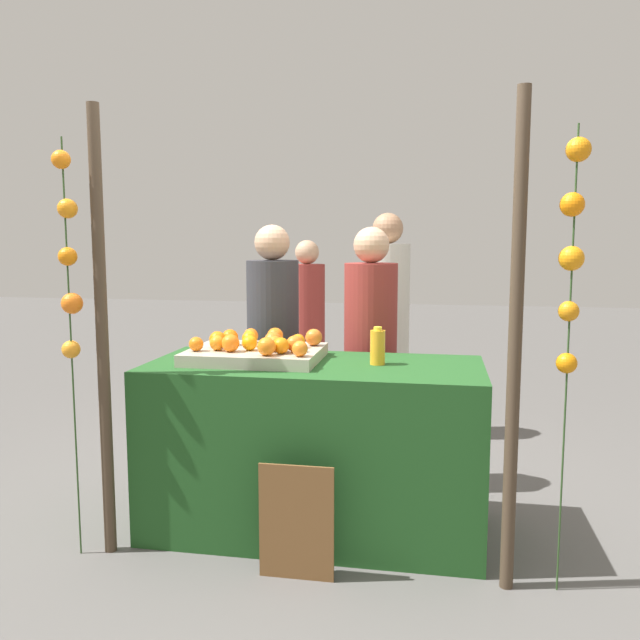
% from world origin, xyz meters
% --- Properties ---
extents(ground_plane, '(24.00, 24.00, 0.00)m').
position_xyz_m(ground_plane, '(0.00, 0.00, 0.00)').
color(ground_plane, '#565451').
extents(stall_counter, '(1.66, 0.75, 0.86)m').
position_xyz_m(stall_counter, '(0.00, 0.00, 0.43)').
color(stall_counter, '#1E4C1E').
rests_on(stall_counter, ground_plane).
extents(orange_tray, '(0.66, 0.53, 0.06)m').
position_xyz_m(orange_tray, '(-0.31, 0.03, 0.89)').
color(orange_tray, '#B2AD99').
rests_on(orange_tray, stall_counter).
extents(orange_0, '(0.09, 0.09, 0.09)m').
position_xyz_m(orange_0, '(-0.25, 0.20, 0.96)').
color(orange_0, orange).
rests_on(orange_0, orange_tray).
extents(orange_1, '(0.08, 0.08, 0.08)m').
position_xyz_m(orange_1, '(-0.48, 0.11, 0.96)').
color(orange_1, orange).
rests_on(orange_1, orange_tray).
extents(orange_2, '(0.08, 0.08, 0.08)m').
position_xyz_m(orange_2, '(-0.04, -0.15, 0.96)').
color(orange_2, orange).
rests_on(orange_2, orange_tray).
extents(orange_3, '(0.08, 0.08, 0.08)m').
position_xyz_m(orange_3, '(-0.36, 0.10, 0.96)').
color(orange_3, orange).
rests_on(orange_3, orange_tray).
extents(orange_4, '(0.09, 0.09, 0.09)m').
position_xyz_m(orange_4, '(-0.20, -0.16, 0.97)').
color(orange_4, orange).
rests_on(orange_4, orange_tray).
extents(orange_5, '(0.09, 0.09, 0.09)m').
position_xyz_m(orange_5, '(-0.22, 0.04, 0.96)').
color(orange_5, orange).
rests_on(orange_5, orange_tray).
extents(orange_6, '(0.09, 0.09, 0.09)m').
position_xyz_m(orange_6, '(-0.51, 0.02, 0.96)').
color(orange_6, orange).
rests_on(orange_6, orange_tray).
extents(orange_7, '(0.08, 0.08, 0.08)m').
position_xyz_m(orange_7, '(-0.33, -0.03, 0.96)').
color(orange_7, orange).
rests_on(orange_7, orange_tray).
extents(orange_8, '(0.07, 0.07, 0.07)m').
position_xyz_m(orange_8, '(-0.10, 0.09, 0.96)').
color(orange_8, orange).
rests_on(orange_8, orange_tray).
extents(orange_9, '(0.09, 0.09, 0.09)m').
position_xyz_m(orange_9, '(-0.04, 0.18, 0.97)').
color(orange_9, orange).
rests_on(orange_9, orange_tray).
extents(orange_10, '(0.09, 0.09, 0.09)m').
position_xyz_m(orange_10, '(-0.41, -0.09, 0.96)').
color(orange_10, orange).
rests_on(orange_10, orange_tray).
extents(orange_11, '(0.07, 0.07, 0.07)m').
position_xyz_m(orange_11, '(-0.58, -0.10, 0.96)').
color(orange_11, orange).
rests_on(orange_11, orange_tray).
extents(orange_12, '(0.08, 0.08, 0.08)m').
position_xyz_m(orange_12, '(-0.09, -0.03, 0.96)').
color(orange_12, orange).
rests_on(orange_12, orange_tray).
extents(orange_13, '(0.08, 0.08, 0.08)m').
position_xyz_m(orange_13, '(-0.19, -0.04, 0.96)').
color(orange_13, orange).
rests_on(orange_13, orange_tray).
extents(orange_14, '(0.08, 0.08, 0.08)m').
position_xyz_m(orange_14, '(-0.15, -0.09, 0.96)').
color(orange_14, orange).
rests_on(orange_14, orange_tray).
extents(orange_15, '(0.08, 0.08, 0.08)m').
position_xyz_m(orange_15, '(-0.49, -0.06, 0.96)').
color(orange_15, orange).
rests_on(orange_15, orange_tray).
extents(orange_16, '(0.08, 0.08, 0.08)m').
position_xyz_m(orange_16, '(-0.39, 0.21, 0.96)').
color(orange_16, orange).
rests_on(orange_16, orange_tray).
extents(juice_bottle, '(0.07, 0.07, 0.19)m').
position_xyz_m(juice_bottle, '(0.31, 0.03, 0.95)').
color(juice_bottle, '#F7A724').
rests_on(juice_bottle, stall_counter).
extents(chalkboard_sign, '(0.33, 0.03, 0.53)m').
position_xyz_m(chalkboard_sign, '(0.02, -0.50, 0.25)').
color(chalkboard_sign, brown).
rests_on(chalkboard_sign, ground_plane).
extents(vendor_left, '(0.31, 0.31, 1.56)m').
position_xyz_m(vendor_left, '(-0.38, 0.64, 0.73)').
color(vendor_left, '#333338').
rests_on(vendor_left, ground_plane).
extents(vendor_right, '(0.31, 0.31, 1.55)m').
position_xyz_m(vendor_right, '(0.21, 0.63, 0.72)').
color(vendor_right, maroon).
rests_on(vendor_right, ground_plane).
extents(crowd_person_0, '(0.33, 0.33, 1.67)m').
position_xyz_m(crowd_person_0, '(0.23, 1.67, 0.78)').
color(crowd_person_0, beige).
rests_on(crowd_person_0, ground_plane).
extents(crowd_person_1, '(0.30, 0.30, 1.47)m').
position_xyz_m(crowd_person_1, '(-0.47, 2.15, 0.69)').
color(crowd_person_1, maroon).
rests_on(crowd_person_1, ground_plane).
extents(canopy_post_left, '(0.06, 0.06, 2.07)m').
position_xyz_m(canopy_post_left, '(-0.91, -0.42, 1.04)').
color(canopy_post_left, '#473828').
rests_on(canopy_post_left, ground_plane).
extents(canopy_post_right, '(0.06, 0.06, 2.07)m').
position_xyz_m(canopy_post_right, '(0.91, -0.42, 1.04)').
color(canopy_post_right, '#473828').
rests_on(canopy_post_right, ground_plane).
extents(garland_strand_left, '(0.11, 0.11, 1.92)m').
position_xyz_m(garland_strand_left, '(-1.03, -0.47, 1.37)').
color(garland_strand_left, '#2D4C23').
rests_on(garland_strand_left, ground_plane).
extents(garland_strand_right, '(0.11, 0.10, 1.92)m').
position_xyz_m(garland_strand_right, '(1.12, -0.40, 1.44)').
color(garland_strand_right, '#2D4C23').
rests_on(garland_strand_right, ground_plane).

